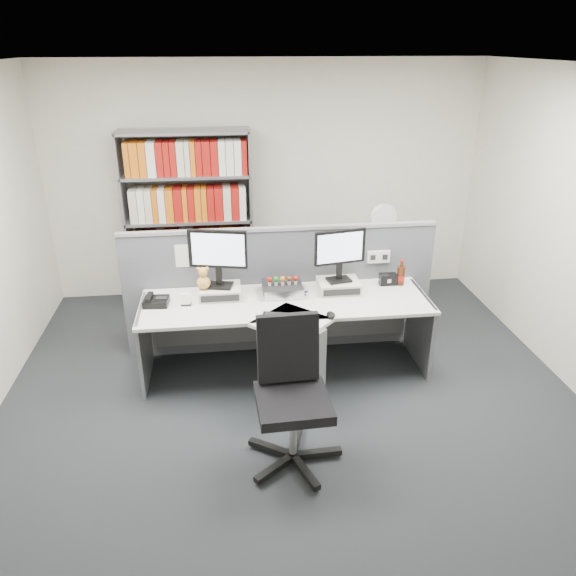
{
  "coord_description": "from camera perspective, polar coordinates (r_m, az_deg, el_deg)",
  "views": [
    {
      "loc": [
        -0.52,
        -3.68,
        2.86
      ],
      "look_at": [
        0.0,
        0.65,
        0.92
      ],
      "focal_mm": 34.79,
      "sensor_mm": 36.0,
      "label": 1
    }
  ],
  "objects": [
    {
      "name": "monitor_right",
      "position": [
        5.08,
        5.33,
        3.77
      ],
      "size": [
        0.48,
        0.19,
        0.49
      ],
      "color": "black",
      "rests_on": "monitor_riser_right"
    },
    {
      "name": "keyboard",
      "position": [
        4.68,
        -0.24,
        -3.03
      ],
      "size": [
        0.43,
        0.25,
        0.03
      ],
      "color": "black",
      "rests_on": "desk"
    },
    {
      "name": "partition",
      "position": [
        5.43,
        -0.71,
        -0.06
      ],
      "size": [
        3.0,
        0.08,
        1.27
      ],
      "color": "#585B64",
      "rests_on": "ground"
    },
    {
      "name": "plush_toy",
      "position": [
        5.03,
        -8.64,
        0.85
      ],
      "size": [
        0.12,
        0.12,
        0.21
      ],
      "color": "gold",
      "rests_on": "monitor_riser_left"
    },
    {
      "name": "desk",
      "position": [
        4.93,
        0.08,
        -5.18
      ],
      "size": [
        2.6,
        1.2,
        0.72
      ],
      "color": "silver",
      "rests_on": "ground"
    },
    {
      "name": "ground",
      "position": [
        4.69,
        0.98,
        -13.59
      ],
      "size": [
        5.5,
        5.5,
        0.0
      ],
      "primitive_type": "plane",
      "color": "#2A2E32",
      "rests_on": "ground"
    },
    {
      "name": "desktop_pc",
      "position": [
        5.13,
        -0.57,
        -0.09
      ],
      "size": [
        0.36,
        0.32,
        0.1
      ],
      "color": "black",
      "rests_on": "desk"
    },
    {
      "name": "cola_bottle",
      "position": [
        5.41,
        11.45,
        1.26
      ],
      "size": [
        0.08,
        0.08,
        0.25
      ],
      "color": "#3F190A",
      "rests_on": "desk"
    },
    {
      "name": "monitor_left",
      "position": [
        4.97,
        -7.18,
        3.51
      ],
      "size": [
        0.52,
        0.22,
        0.53
      ],
      "color": "black",
      "rests_on": "monitor_riser_left"
    },
    {
      "name": "desk_phone",
      "position": [
        5.06,
        -13.37,
        -1.31
      ],
      "size": [
        0.23,
        0.21,
        0.09
      ],
      "color": "black",
      "rests_on": "desk"
    },
    {
      "name": "monitor_riser_left",
      "position": [
        5.11,
        -6.98,
        -0.38
      ],
      "size": [
        0.38,
        0.31,
        0.1
      ],
      "color": "beige",
      "rests_on": "desk"
    },
    {
      "name": "office_chair",
      "position": [
        4.05,
        0.33,
        -10.34
      ],
      "size": [
        0.69,
        0.72,
        1.08
      ],
      "color": "silver",
      "rests_on": "ground"
    },
    {
      "name": "monitor_riser_right",
      "position": [
        5.21,
        5.19,
        0.22
      ],
      "size": [
        0.38,
        0.31,
        0.1
      ],
      "color": "beige",
      "rests_on": "desk"
    },
    {
      "name": "mouse",
      "position": [
        4.72,
        4.4,
        -2.77
      ],
      "size": [
        0.07,
        0.12,
        0.04
      ],
      "primitive_type": "ellipsoid",
      "color": "black",
      "rests_on": "desk"
    },
    {
      "name": "shelving_unit",
      "position": [
        6.42,
        -10.02,
        6.55
      ],
      "size": [
        1.41,
        0.4,
        2.0
      ],
      "color": "gray",
      "rests_on": "ground"
    },
    {
      "name": "desk_fan",
      "position": [
        6.2,
        9.62,
        6.64
      ],
      "size": [
        0.32,
        0.19,
        0.55
      ],
      "color": "white",
      "rests_on": "filing_cabinet"
    },
    {
      "name": "room_shell",
      "position": [
        3.87,
        1.17,
        7.91
      ],
      "size": [
        5.04,
        5.54,
        2.72
      ],
      "color": "silver",
      "rests_on": "ground"
    },
    {
      "name": "filing_cabinet",
      "position": [
        6.44,
        9.2,
        0.73
      ],
      "size": [
        0.45,
        0.61,
        0.7
      ],
      "color": "gray",
      "rests_on": "ground"
    },
    {
      "name": "figurines",
      "position": [
        5.08,
        -0.55,
        0.85
      ],
      "size": [
        0.29,
        0.05,
        0.09
      ],
      "color": "beige",
      "rests_on": "desktop_pc"
    },
    {
      "name": "speaker",
      "position": [
        5.41,
        10.18,
        0.89
      ],
      "size": [
        0.16,
        0.09,
        0.11
      ],
      "primitive_type": "cube",
      "color": "black",
      "rests_on": "desk"
    },
    {
      "name": "desk_calendar",
      "position": [
        4.99,
        -10.4,
        -1.23
      ],
      "size": [
        0.09,
        0.07,
        0.11
      ],
      "color": "black",
      "rests_on": "desk"
    }
  ]
}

